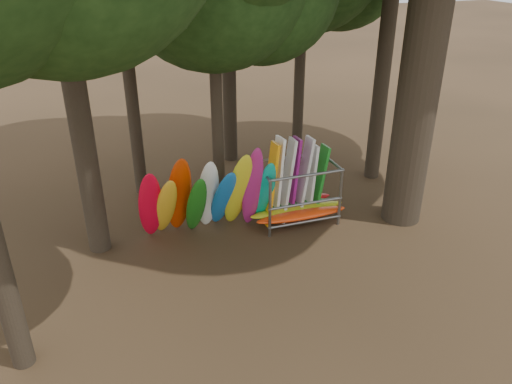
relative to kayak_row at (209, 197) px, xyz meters
name	(u,v)px	position (x,y,z in m)	size (l,w,h in m)	color
ground	(285,255)	(1.76, -1.79, -1.31)	(120.00, 120.00, 0.00)	#47331E
lake	(115,14)	(1.76, 58.21, -1.31)	(160.00, 160.00, 0.00)	gray
kayak_row	(209,197)	(0.00, 0.00, 0.00)	(4.21, 1.91, 3.09)	red
storage_rack	(296,194)	(2.87, 0.08, -0.39)	(3.22, 1.54, 2.80)	slate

